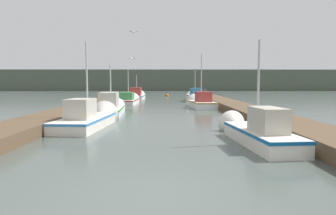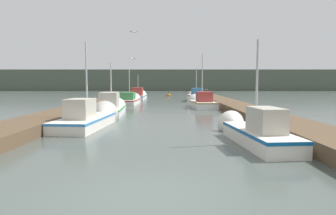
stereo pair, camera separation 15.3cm
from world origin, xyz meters
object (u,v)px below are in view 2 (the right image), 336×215
object	(u,v)px
channel_buoy	(169,95)
seagull_1	(133,59)
mooring_piling_1	(111,99)
fishing_boat_0	(253,131)
fishing_boat_2	(112,107)
fishing_boat_1	(90,118)
fishing_boat_6	(139,96)
fishing_boat_5	(196,97)
seagull_lead	(134,32)
fishing_boat_4	(130,100)
mooring_piling_2	(198,92)
fishing_boat_3	(201,102)
mooring_piling_0	(207,95)

from	to	relation	value
channel_buoy	seagull_1	bearing A→B (deg)	-95.97
mooring_piling_1	channel_buoy	bearing A→B (deg)	73.88
fishing_boat_0	fishing_boat_2	size ratio (longest dim) A/B	0.96
fishing_boat_1	fishing_boat_6	bearing A→B (deg)	94.20
fishing_boat_2	fishing_boat_6	bearing A→B (deg)	86.60
channel_buoy	fishing_boat_1	bearing A→B (deg)	-97.53
fishing_boat_0	fishing_boat_5	xyz separation A→B (m)	(0.13, 23.43, 0.08)
seagull_lead	fishing_boat_0	bearing A→B (deg)	-78.77
fishing_boat_2	mooring_piling_1	size ratio (longest dim) A/B	4.46
seagull_lead	fishing_boat_1	bearing A→B (deg)	-124.97
seagull_lead	seagull_1	xyz separation A→B (m)	(-0.19, 0.44, -1.72)
fishing_boat_4	seagull_lead	distance (m)	10.96
fishing_boat_6	mooring_piling_2	world-z (taller)	fishing_boat_6
fishing_boat_2	mooring_piling_1	distance (m)	6.70
fishing_boat_0	fishing_boat_2	bearing A→B (deg)	120.79
fishing_boat_3	fishing_boat_4	world-z (taller)	fishing_boat_3
fishing_boat_2	mooring_piling_0	distance (m)	16.20
fishing_boat_3	mooring_piling_1	bearing A→B (deg)	165.10
mooring_piling_1	mooring_piling_0	bearing A→B (deg)	37.88
channel_buoy	seagull_1	size ratio (longest dim) A/B	1.95
fishing_boat_6	mooring_piling_0	distance (m)	9.13
mooring_piling_2	channel_buoy	size ratio (longest dim) A/B	1.21
fishing_boat_3	fishing_boat_4	size ratio (longest dim) A/B	1.01
fishing_boat_2	seagull_lead	size ratio (longest dim) A/B	10.25
seagull_1	mooring_piling_0	bearing A→B (deg)	93.50
fishing_boat_2	fishing_boat_5	xyz separation A→B (m)	(7.03, 13.95, 0.04)
fishing_boat_4	mooring_piling_0	bearing A→B (deg)	31.29
fishing_boat_1	channel_buoy	xyz separation A→B (m)	(3.98, 30.12, -0.24)
fishing_boat_0	fishing_boat_5	distance (m)	23.43
mooring_piling_1	seagull_lead	bearing A→B (deg)	-66.66
fishing_boat_2	mooring_piling_0	bearing A→B (deg)	56.25
fishing_boat_4	seagull_1	size ratio (longest dim) A/B	9.60
fishing_boat_1	fishing_boat_0	bearing A→B (deg)	-25.11
fishing_boat_2	fishing_boat_3	world-z (taller)	fishing_boat_3
fishing_boat_1	mooring_piling_1	world-z (taller)	fishing_boat_1
fishing_boat_2	seagull_1	bearing A→B (deg)	12.03
fishing_boat_0	fishing_boat_1	size ratio (longest dim) A/B	0.95
seagull_1	channel_buoy	bearing A→B (deg)	114.23
fishing_boat_1	seagull_lead	world-z (taller)	seagull_lead
fishing_boat_1	mooring_piling_0	bearing A→B (deg)	71.43
fishing_boat_5	mooring_piling_0	world-z (taller)	fishing_boat_5
mooring_piling_0	fishing_boat_1	bearing A→B (deg)	-113.02
fishing_boat_3	fishing_boat_4	distance (m)	7.86
fishing_boat_1	fishing_boat_3	bearing A→B (deg)	62.58
fishing_boat_0	fishing_boat_5	bearing A→B (deg)	84.43
fishing_boat_2	mooring_piling_1	world-z (taller)	fishing_boat_2
fishing_boat_3	mooring_piling_0	size ratio (longest dim) A/B	4.00
fishing_boat_2	fishing_boat_6	world-z (taller)	fishing_boat_2
fishing_boat_1	seagull_1	xyz separation A→B (m)	(1.45, 5.90, 3.36)
mooring_piling_2	channel_buoy	bearing A→B (deg)	164.07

